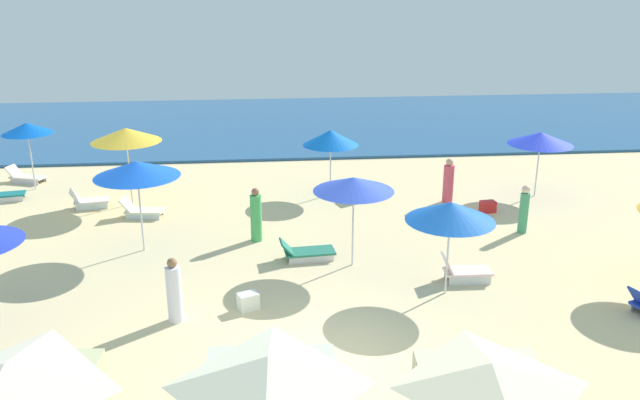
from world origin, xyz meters
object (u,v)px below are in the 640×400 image
at_px(lounge_chair_6_0, 141,210).
at_px(beachgoer_3, 256,216).
at_px(lounge_chair_4_0, 464,271).
at_px(cooler_box_1, 248,301).
at_px(umbrella_0, 354,184).
at_px(umbrella_6, 126,135).
at_px(lounge_chair_7_0, 26,177).
at_px(umbrella_5, 331,138).
at_px(umbrella_1, 137,169).
at_px(lounge_chair_7_1, 4,194).
at_px(lounge_chair_5_0, 370,192).
at_px(lounge_chair_6_1, 88,201).
at_px(beachgoer_1, 524,210).
at_px(cooler_box_0, 488,207).
at_px(lounge_chair_0_0, 306,252).
at_px(umbrella_8, 541,138).
at_px(umbrella_7, 27,128).
at_px(umbrella_4, 451,211).
at_px(beachgoer_0, 174,292).

relative_size(lounge_chair_6_0, beachgoer_3, 0.86).
distance_m(lounge_chair_4_0, cooler_box_1, 5.69).
xyz_separation_m(umbrella_0, umbrella_6, (-6.95, 5.76, 0.14)).
bearing_deg(lounge_chair_7_0, umbrella_5, -83.49).
height_order(umbrella_1, lounge_chair_7_1, umbrella_1).
bearing_deg(lounge_chair_5_0, umbrella_1, 99.99).
xyz_separation_m(umbrella_6, lounge_chair_6_1, (-1.42, -0.28, -2.21)).
height_order(lounge_chair_6_0, beachgoer_1, beachgoer_1).
bearing_deg(umbrella_6, lounge_chair_6_1, -168.84).
xyz_separation_m(umbrella_1, cooler_box_0, (11.06, 2.22, -2.27)).
relative_size(umbrella_0, lounge_chair_0_0, 1.60).
relative_size(umbrella_1, umbrella_8, 1.14).
bearing_deg(beachgoer_3, lounge_chair_7_0, 9.58).
bearing_deg(umbrella_7, umbrella_4, -36.93).
distance_m(umbrella_5, lounge_chair_7_1, 11.76).
distance_m(lounge_chair_6_0, beachgoer_1, 12.29).
distance_m(umbrella_6, umbrella_8, 14.39).
xyz_separation_m(umbrella_1, lounge_chair_7_0, (-5.61, 7.19, -2.24)).
bearing_deg(lounge_chair_4_0, beachgoer_1, -40.33).
relative_size(lounge_chair_6_1, umbrella_7, 0.53).
relative_size(lounge_chair_6_1, cooler_box_1, 2.82).
bearing_deg(umbrella_6, umbrella_8, -1.83).
bearing_deg(umbrella_7, lounge_chair_0_0, -37.35).
relative_size(cooler_box_0, cooler_box_1, 1.06).
bearing_deg(beachgoer_3, lounge_chair_6_0, 14.77).
bearing_deg(beachgoer_3, cooler_box_0, -120.38).
bearing_deg(lounge_chair_0_0, umbrella_1, 71.61).
bearing_deg(lounge_chair_7_0, beachgoer_1, -92.49).
xyz_separation_m(lounge_chair_6_0, beachgoer_1, (12.02, -2.52, 0.52)).
xyz_separation_m(beachgoer_0, cooler_box_1, (1.66, 0.39, -0.53)).
bearing_deg(beachgoer_0, umbrella_1, 131.31).
distance_m(umbrella_1, lounge_chair_6_0, 3.63).
height_order(umbrella_6, lounge_chair_6_0, umbrella_6).
height_order(umbrella_0, umbrella_5, umbrella_0).
xyz_separation_m(lounge_chair_6_1, beachgoer_1, (13.97, -3.59, 0.49)).
height_order(umbrella_6, umbrella_7, umbrella_6).
relative_size(umbrella_0, umbrella_6, 0.93).
height_order(umbrella_1, beachgoer_3, umbrella_1).
height_order(lounge_chair_0_0, beachgoer_0, beachgoer_0).
xyz_separation_m(umbrella_0, lounge_chair_6_0, (-6.42, 4.40, -2.10)).
xyz_separation_m(umbrella_1, umbrella_6, (-1.05, 4.18, 0.02)).
distance_m(umbrella_6, umbrella_7, 4.44).
bearing_deg(cooler_box_0, umbrella_0, -150.59).
height_order(umbrella_7, umbrella_8, umbrella_7).
xyz_separation_m(lounge_chair_6_0, umbrella_8, (13.86, 0.90, 1.90)).
bearing_deg(cooler_box_1, lounge_chair_0_0, 37.84).
xyz_separation_m(umbrella_0, beachgoer_3, (-2.63, 2.03, -1.56)).
distance_m(lounge_chair_0_0, cooler_box_1, 3.20).
bearing_deg(beachgoer_3, lounge_chair_5_0, -92.04).
relative_size(lounge_chair_5_0, lounge_chair_7_1, 0.99).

